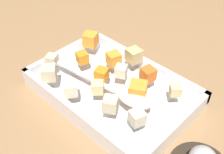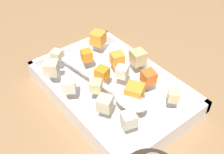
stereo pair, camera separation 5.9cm
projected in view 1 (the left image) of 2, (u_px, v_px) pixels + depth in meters
name	position (u px, v px, depth m)	size (l,w,h in m)	color
ground_plane	(117.00, 98.00, 0.62)	(4.00, 4.00, 0.00)	#936D47
baking_dish	(112.00, 91.00, 0.62)	(0.35, 0.23, 0.04)	silver
carrot_chunk_corner_ne	(148.00, 74.00, 0.60)	(0.03, 0.03, 0.03)	orange
carrot_chunk_near_spoon	(83.00, 57.00, 0.64)	(0.02, 0.02, 0.02)	orange
carrot_chunk_rim_edge	(139.00, 90.00, 0.55)	(0.03, 0.03, 0.03)	orange
carrot_chunk_mid_right	(114.00, 59.00, 0.64)	(0.03, 0.03, 0.03)	orange
carrot_chunk_corner_se	(90.00, 39.00, 0.69)	(0.03, 0.03, 0.03)	orange
carrot_chunk_corner_nw	(102.00, 74.00, 0.60)	(0.03, 0.03, 0.03)	orange
potato_chunk_heap_top	(121.00, 71.00, 0.61)	(0.02, 0.02, 0.02)	beige
potato_chunk_under_handle	(97.00, 87.00, 0.57)	(0.02, 0.02, 0.02)	#E0CC89
potato_chunk_center	(175.00, 90.00, 0.56)	(0.02, 0.02, 0.02)	#E0CC89
potato_chunk_heap_side	(52.00, 60.00, 0.64)	(0.02, 0.02, 0.02)	beige
potato_chunk_corner_sw	(137.00, 117.00, 0.50)	(0.03, 0.03, 0.03)	beige
potato_chunk_front_center	(70.00, 89.00, 0.56)	(0.03, 0.03, 0.03)	beige
potato_chunk_near_left	(134.00, 55.00, 0.64)	(0.03, 0.03, 0.03)	tan
potato_chunk_mid_left	(110.00, 104.00, 0.53)	(0.03, 0.03, 0.03)	beige
potato_chunk_far_right	(49.00, 73.00, 0.60)	(0.03, 0.03, 0.03)	beige
serving_spoon	(129.00, 96.00, 0.55)	(0.25, 0.06, 0.02)	silver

